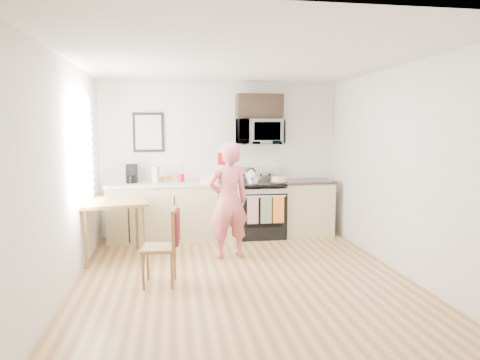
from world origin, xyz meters
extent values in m
plane|color=brown|center=(0.00, 0.00, 0.00)|extent=(4.60, 4.60, 0.00)
cube|color=silver|center=(0.00, 2.30, 1.30)|extent=(4.00, 0.04, 2.60)
cube|color=silver|center=(0.00, -2.30, 1.30)|extent=(4.00, 0.04, 2.60)
cube|color=silver|center=(-2.00, 0.00, 1.30)|extent=(0.04, 4.60, 2.60)
cube|color=silver|center=(2.00, 0.00, 1.30)|extent=(0.04, 4.60, 2.60)
cube|color=silver|center=(0.00, 0.00, 2.60)|extent=(4.00, 4.60, 0.04)
cube|color=silver|center=(-1.98, 0.80, 1.55)|extent=(0.02, 1.40, 1.50)
cube|color=white|center=(-1.97, 0.80, 1.55)|extent=(0.01, 1.30, 1.40)
cube|color=#CFBE85|center=(-0.80, 2.00, 0.45)|extent=(2.10, 0.60, 0.90)
cube|color=beige|center=(-0.80, 2.00, 0.92)|extent=(2.14, 0.64, 0.04)
cube|color=#CFBE85|center=(1.43, 2.00, 0.45)|extent=(0.84, 0.60, 0.90)
cube|color=black|center=(1.43, 2.00, 0.92)|extent=(0.88, 0.64, 0.04)
cube|color=black|center=(0.63, 1.97, 0.39)|extent=(0.76, 0.65, 0.77)
cube|color=black|center=(0.63, 1.66, 0.45)|extent=(0.61, 0.02, 0.45)
cube|color=silver|center=(0.63, 1.66, 0.78)|extent=(0.74, 0.02, 0.14)
cylinder|color=silver|center=(0.63, 1.61, 0.74)|extent=(0.68, 0.02, 0.02)
cube|color=black|center=(0.63, 1.97, 0.90)|extent=(0.76, 0.65, 0.04)
cube|color=silver|center=(0.63, 2.25, 1.04)|extent=(0.76, 0.08, 0.24)
cube|color=beige|center=(0.43, 1.61, 0.52)|extent=(0.18, 0.02, 0.44)
cube|color=#607B52|center=(0.65, 1.61, 0.52)|extent=(0.18, 0.02, 0.44)
cube|color=orange|center=(0.85, 1.61, 0.52)|extent=(0.18, 0.02, 0.44)
imported|color=silver|center=(0.63, 2.08, 1.76)|extent=(0.76, 0.51, 0.42)
cube|color=black|center=(0.63, 2.12, 2.18)|extent=(0.76, 0.35, 0.40)
cube|color=black|center=(-1.20, 2.28, 1.75)|extent=(0.50, 0.03, 0.65)
cube|color=#A0A49B|center=(-1.20, 2.26, 1.75)|extent=(0.42, 0.01, 0.56)
cube|color=#B50F16|center=(0.05, 2.28, 1.30)|extent=(0.20, 0.02, 0.20)
imported|color=#C03441|center=(-0.06, 0.88, 0.81)|extent=(0.66, 0.51, 1.62)
cube|color=brown|center=(-1.65, 1.09, 0.80)|extent=(0.88, 0.88, 0.04)
cylinder|color=brown|center=(-1.94, 0.67, 0.39)|extent=(0.05, 0.05, 0.78)
cylinder|color=brown|center=(-1.23, 0.80, 0.39)|extent=(0.05, 0.05, 0.78)
cylinder|color=brown|center=(-2.07, 1.38, 0.39)|extent=(0.05, 0.05, 0.78)
cylinder|color=brown|center=(-1.36, 1.51, 0.39)|extent=(0.05, 0.05, 0.78)
cube|color=brown|center=(-0.99, -0.06, 0.44)|extent=(0.42, 0.42, 0.04)
cube|color=brown|center=(-0.81, -0.08, 0.67)|extent=(0.08, 0.38, 0.46)
cube|color=#560E1E|center=(-0.79, -0.08, 0.68)|extent=(0.09, 0.35, 0.38)
cylinder|color=brown|center=(-1.17, -0.20, 0.21)|extent=(0.03, 0.03, 0.42)
cylinder|color=brown|center=(-0.84, -0.23, 0.21)|extent=(0.03, 0.03, 0.42)
cylinder|color=brown|center=(-1.13, 0.12, 0.21)|extent=(0.03, 0.03, 0.42)
cylinder|color=brown|center=(-0.81, 0.09, 0.21)|extent=(0.03, 0.03, 0.42)
cube|color=brown|center=(0.15, 2.18, 1.05)|extent=(0.12, 0.15, 0.21)
cylinder|color=#B50F16|center=(-0.68, 2.09, 1.01)|extent=(0.10, 0.10, 0.13)
imported|color=white|center=(-0.94, 2.18, 0.97)|extent=(0.23, 0.23, 0.05)
cube|color=tan|center=(-1.09, 2.01, 1.07)|extent=(0.13, 0.13, 0.26)
cube|color=black|center=(-1.47, 2.08, 1.09)|extent=(0.17, 0.21, 0.30)
cylinder|color=black|center=(-1.47, 1.98, 1.02)|extent=(0.11, 0.11, 0.11)
cube|color=#DBB473|center=(-0.23, 1.78, 0.99)|extent=(0.32, 0.24, 0.11)
cylinder|color=black|center=(0.91, 1.83, 0.93)|extent=(0.31, 0.31, 0.02)
cylinder|color=tan|center=(0.91, 1.83, 0.99)|extent=(0.25, 0.25, 0.08)
sphere|color=white|center=(0.49, 2.11, 1.02)|extent=(0.18, 0.18, 0.18)
cone|color=white|center=(0.49, 2.11, 1.11)|extent=(0.06, 0.06, 0.06)
torus|color=black|center=(0.49, 2.11, 1.07)|extent=(0.16, 0.02, 0.16)
cylinder|color=silver|center=(0.48, 1.82, 0.98)|extent=(0.20, 0.20, 0.10)
cylinder|color=black|center=(0.42, 1.68, 1.02)|extent=(0.08, 0.18, 0.02)
camera|label=1|loc=(-0.82, -4.96, 1.82)|focal=32.00mm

